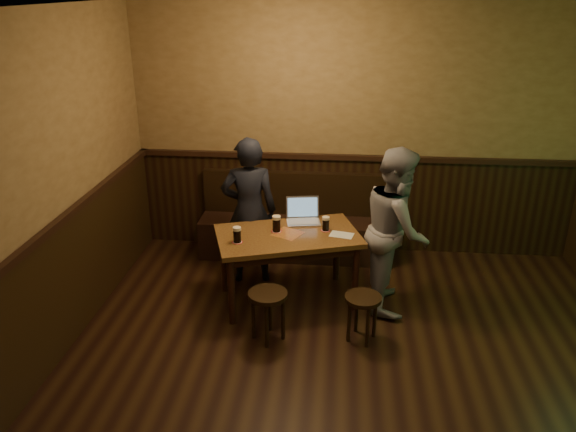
# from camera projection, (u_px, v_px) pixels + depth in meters

# --- Properties ---
(room) EXTENTS (5.04, 6.04, 2.84)m
(room) POSITION_uv_depth(u_px,v_px,m) (361.00, 264.00, 3.78)
(room) COLOR black
(room) RESTS_ON ground
(bench) EXTENTS (2.20, 0.50, 0.95)m
(bench) POSITION_uv_depth(u_px,v_px,m) (296.00, 229.00, 6.50)
(bench) COLOR black
(bench) RESTS_ON ground
(pub_table) EXTENTS (1.52, 1.15, 0.73)m
(pub_table) POSITION_uv_depth(u_px,v_px,m) (288.00, 243.00, 5.42)
(pub_table) COLOR #4F2816
(pub_table) RESTS_ON ground
(stool_left) EXTENTS (0.35, 0.35, 0.47)m
(stool_left) POSITION_uv_depth(u_px,v_px,m) (268.00, 302.00, 4.89)
(stool_left) COLOR black
(stool_left) RESTS_ON ground
(stool_right) EXTENTS (0.42, 0.42, 0.44)m
(stool_right) POSITION_uv_depth(u_px,v_px,m) (363.00, 305.00, 4.90)
(stool_right) COLOR black
(stool_right) RESTS_ON ground
(pint_left) EXTENTS (0.10, 0.10, 0.16)m
(pint_left) POSITION_uv_depth(u_px,v_px,m) (237.00, 235.00, 5.18)
(pint_left) COLOR #A51423
(pint_left) RESTS_ON pub_table
(pint_mid) EXTENTS (0.11, 0.11, 0.16)m
(pint_mid) POSITION_uv_depth(u_px,v_px,m) (276.00, 224.00, 5.40)
(pint_mid) COLOR #A51423
(pint_mid) RESTS_ON pub_table
(pint_right) EXTENTS (0.09, 0.09, 0.15)m
(pint_right) POSITION_uv_depth(u_px,v_px,m) (326.00, 224.00, 5.43)
(pint_right) COLOR #A51423
(pint_right) RESTS_ON pub_table
(laptop) EXTENTS (0.37, 0.32, 0.23)m
(laptop) POSITION_uv_depth(u_px,v_px,m) (303.00, 215.00, 5.66)
(laptop) COLOR silver
(laptop) RESTS_ON pub_table
(menu) EXTENTS (0.25, 0.20, 0.00)m
(menu) POSITION_uv_depth(u_px,v_px,m) (342.00, 235.00, 5.36)
(menu) COLOR silver
(menu) RESTS_ON pub_table
(person_suit) EXTENTS (0.62, 0.46, 1.56)m
(person_suit) POSITION_uv_depth(u_px,v_px,m) (249.00, 211.00, 5.76)
(person_suit) COLOR black
(person_suit) RESTS_ON ground
(person_grey) EXTENTS (0.62, 0.79, 1.59)m
(person_grey) POSITION_uv_depth(u_px,v_px,m) (396.00, 229.00, 5.30)
(person_grey) COLOR gray
(person_grey) RESTS_ON ground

